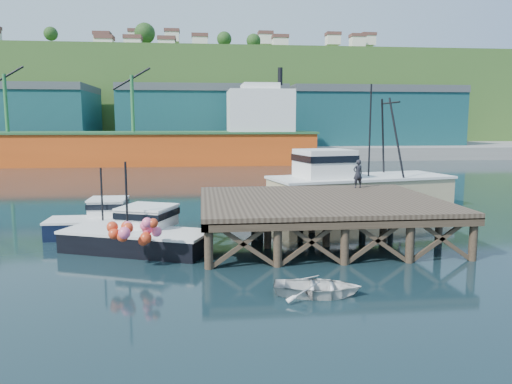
{
  "coord_description": "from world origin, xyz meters",
  "views": [
    {
      "loc": [
        -0.43,
        -24.6,
        5.96
      ],
      "look_at": [
        2.48,
        2.0,
        2.21
      ],
      "focal_mm": 35.0,
      "sensor_mm": 36.0,
      "label": 1
    }
  ],
  "objects": [
    {
      "name": "ground",
      "position": [
        0.0,
        0.0,
        0.0
      ],
      "size": [
        300.0,
        300.0,
        0.0
      ],
      "primitive_type": "plane",
      "color": "black",
      "rests_on": "ground"
    },
    {
      "name": "warehouse_mid",
      "position": [
        0.0,
        65.0,
        6.5
      ],
      "size": [
        28.0,
        16.0,
        9.0
      ],
      "primitive_type": "cube",
      "color": "#184850",
      "rests_on": "far_quay"
    },
    {
      "name": "dockworker",
      "position": [
        8.7,
        3.76,
        2.96
      ],
      "size": [
        0.67,
        0.5,
        1.66
      ],
      "primitive_type": "imported",
      "rotation": [
        0.0,
        0.0,
        3.33
      ],
      "color": "black",
      "rests_on": "wharf"
    },
    {
      "name": "trawler",
      "position": [
        10.41,
        9.32,
        1.77
      ],
      "size": [
        13.49,
        7.17,
        8.58
      ],
      "rotation": [
        0.0,
        0.0,
        0.21
      ],
      "color": "tan",
      "rests_on": "ground"
    },
    {
      "name": "warehouse_right",
      "position": [
        30.0,
        65.0,
        6.5
      ],
      "size": [
        30.0,
        16.0,
        9.0
      ],
      "primitive_type": "cube",
      "color": "#184850",
      "rests_on": "far_quay"
    },
    {
      "name": "wharf",
      "position": [
        5.5,
        -0.19,
        1.94
      ],
      "size": [
        12.0,
        10.0,
        2.62
      ],
      "color": "brown",
      "rests_on": "ground"
    },
    {
      "name": "dinghy",
      "position": [
        3.49,
        -8.31,
        0.31
      ],
      "size": [
        3.4,
        2.74,
        0.62
      ],
      "primitive_type": "imported",
      "rotation": [
        0.0,
        0.0,
        1.36
      ],
      "color": "silver",
      "rests_on": "ground"
    },
    {
      "name": "hillside",
      "position": [
        0.0,
        100.0,
        11.0
      ],
      "size": [
        220.0,
        50.0,
        22.0
      ],
      "primitive_type": "cube",
      "color": "#2D511E",
      "rests_on": "ground"
    },
    {
      "name": "cargo_ship",
      "position": [
        -8.46,
        48.0,
        3.31
      ],
      "size": [
        55.5,
        10.0,
        13.75
      ],
      "color": "#E44F15",
      "rests_on": "ground"
    },
    {
      "name": "boat_navy",
      "position": [
        -5.51,
        2.03,
        0.74
      ],
      "size": [
        5.9,
        3.11,
        3.69
      ],
      "rotation": [
        0.0,
        0.0,
        0.0
      ],
      "color": "black",
      "rests_on": "ground"
    },
    {
      "name": "boat_black",
      "position": [
        -3.41,
        -1.3,
        0.78
      ],
      "size": [
        7.3,
        6.07,
        4.24
      ],
      "rotation": [
        0.0,
        0.0,
        -0.38
      ],
      "color": "black",
      "rests_on": "ground"
    },
    {
      "name": "far_quay",
      "position": [
        0.0,
        70.0,
        1.0
      ],
      "size": [
        160.0,
        40.0,
        2.0
      ],
      "primitive_type": "cube",
      "color": "gray",
      "rests_on": "ground"
    }
  ]
}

